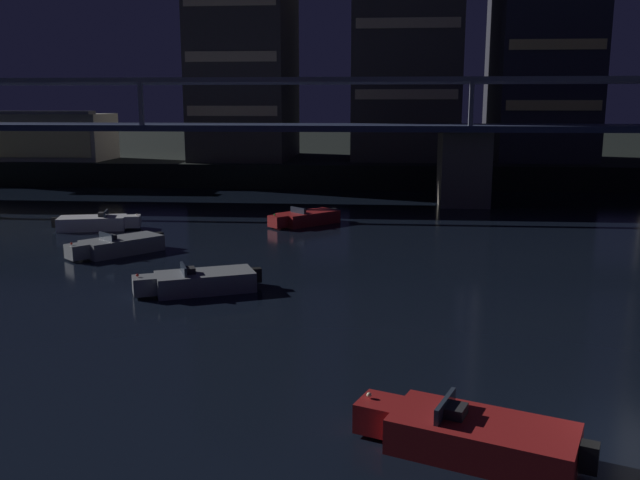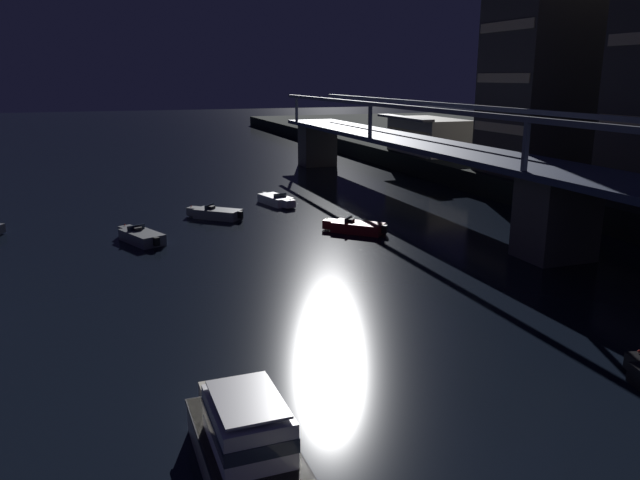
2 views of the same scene
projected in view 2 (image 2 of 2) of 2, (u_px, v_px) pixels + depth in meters
river_bridge at (559, 191)px, 40.33m from camera, size 100.67×6.40×9.38m
tower_west_low at (564, 52)px, 60.86m from camera, size 8.91×14.01×24.16m
waterfront_pavilion at (428, 136)px, 79.22m from camera, size 12.40×7.40×4.70m
cabin_cruiser_near_left at (251, 456)px, 18.10m from camera, size 9.17×2.82×2.79m
speedboat_mid_center at (216, 213)px, 52.99m from camera, size 4.20×4.55×1.16m
speedboat_far_left at (141, 236)px, 45.39m from camera, size 5.03×3.20×1.16m
speedboat_far_center at (277, 200)px, 58.70m from camera, size 5.20×2.71×1.16m
speedboat_far_right at (356, 227)px, 48.20m from camera, size 4.37×4.40×1.16m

